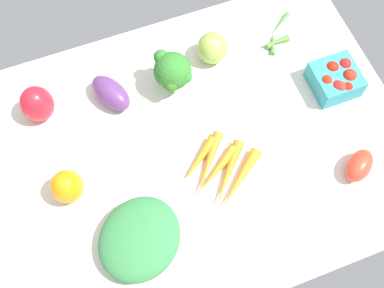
# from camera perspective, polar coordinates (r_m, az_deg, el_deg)

# --- Properties ---
(tablecloth) EXTENTS (1.04, 0.76, 0.02)m
(tablecloth) POSITION_cam_1_polar(r_m,az_deg,el_deg) (1.18, -0.00, -0.60)
(tablecloth) COLOR silver
(tablecloth) RESTS_ON ground
(heirloom_tomato_green) EXTENTS (0.08, 0.08, 0.08)m
(heirloom_tomato_green) POSITION_cam_1_polar(r_m,az_deg,el_deg) (1.26, 2.43, 11.19)
(heirloom_tomato_green) COLOR #93AF49
(heirloom_tomato_green) RESTS_ON tablecloth
(carrot_bunch) EXTENTS (0.21, 0.20, 0.03)m
(carrot_bunch) POSITION_cam_1_polar(r_m,az_deg,el_deg) (1.13, 3.34, -3.12)
(carrot_bunch) COLOR orange
(carrot_bunch) RESTS_ON tablecloth
(eggplant) EXTENTS (0.11, 0.14, 0.06)m
(eggplant) POSITION_cam_1_polar(r_m,az_deg,el_deg) (1.22, -9.50, 5.92)
(eggplant) COLOR #5E3471
(eggplant) RESTS_ON tablecloth
(berry_basket) EXTENTS (0.11, 0.11, 0.07)m
(berry_basket) POSITION_cam_1_polar(r_m,az_deg,el_deg) (1.27, 16.52, 7.31)
(berry_basket) COLOR teal
(berry_basket) RESTS_ON tablecloth
(bell_pepper_orange) EXTENTS (0.10, 0.10, 0.09)m
(bell_pepper_orange) POSITION_cam_1_polar(r_m,az_deg,el_deg) (1.12, -14.45, -4.86)
(bell_pepper_orange) COLOR orange
(bell_pepper_orange) RESTS_ON tablecloth
(broccoli_head) EXTENTS (0.09, 0.10, 0.12)m
(broccoli_head) POSITION_cam_1_polar(r_m,az_deg,el_deg) (1.19, -2.34, 8.57)
(broccoli_head) COLOR #91D376
(broccoli_head) RESTS_ON tablecloth
(leafy_greens_clump) EXTENTS (0.26, 0.26, 0.06)m
(leafy_greens_clump) POSITION_cam_1_polar(r_m,az_deg,el_deg) (1.07, -6.17, -10.98)
(leafy_greens_clump) COLOR #337A41
(leafy_greens_clump) RESTS_ON tablecloth
(bell_pepper_red) EXTENTS (0.09, 0.09, 0.10)m
(bell_pepper_red) POSITION_cam_1_polar(r_m,az_deg,el_deg) (1.22, -17.71, 4.50)
(bell_pepper_red) COLOR red
(bell_pepper_red) RESTS_ON tablecloth
(okra_pile) EXTENTS (0.13, 0.12, 0.02)m
(okra_pile) POSITION_cam_1_polar(r_m,az_deg,el_deg) (1.34, 9.70, 12.09)
(okra_pile) COLOR #50822F
(okra_pile) RESTS_ON tablecloth
(roma_tomato) EXTENTS (0.10, 0.10, 0.05)m
(roma_tomato) POSITION_cam_1_polar(r_m,az_deg,el_deg) (1.19, 19.02, -2.40)
(roma_tomato) COLOR red
(roma_tomato) RESTS_ON tablecloth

